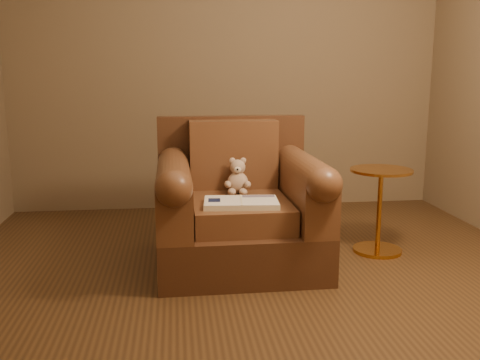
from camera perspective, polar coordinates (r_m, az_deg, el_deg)
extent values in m
plane|color=#4D321A|center=(3.33, 2.14, -11.14)|extent=(4.00, 4.00, 0.00)
cube|color=#7C674C|center=(5.06, -1.39, 12.23)|extent=(4.00, 0.02, 2.70)
cube|color=#7C674C|center=(1.15, 19.07, 14.49)|extent=(4.00, 0.02, 2.70)
cube|color=#482A18|center=(3.63, -0.10, -6.65)|extent=(1.08, 1.03, 0.30)
cube|color=#482A18|center=(3.96, -0.94, 2.05)|extent=(1.07, 0.12, 0.67)
cube|color=brown|center=(3.52, 0.01, -3.34)|extent=(0.63, 0.76, 0.16)
cube|color=brown|center=(3.81, -0.71, 2.75)|extent=(0.62, 0.18, 0.48)
cube|color=brown|center=(3.47, -7.05, -2.09)|extent=(0.22, 0.91, 0.34)
cube|color=brown|center=(3.57, 6.85, -1.68)|extent=(0.22, 0.91, 0.34)
cylinder|color=brown|center=(3.43, -7.12, 0.70)|extent=(0.22, 0.91, 0.21)
cylinder|color=brown|center=(3.54, 6.91, 1.03)|extent=(0.22, 0.91, 0.21)
ellipsoid|color=tan|center=(3.68, -0.25, -0.28)|extent=(0.14, 0.13, 0.15)
sphere|color=tan|center=(3.67, -0.25, 1.38)|extent=(0.11, 0.11, 0.11)
ellipsoid|color=tan|center=(3.67, -0.82, 2.08)|extent=(0.04, 0.02, 0.04)
ellipsoid|color=tan|center=(3.67, 0.33, 2.08)|extent=(0.04, 0.02, 0.04)
ellipsoid|color=beige|center=(3.62, -0.26, 1.10)|extent=(0.05, 0.03, 0.04)
sphere|color=black|center=(3.60, -0.26, 1.14)|extent=(0.01, 0.01, 0.01)
ellipsoid|color=tan|center=(3.62, -1.31, -0.47)|extent=(0.05, 0.09, 0.05)
ellipsoid|color=tan|center=(3.62, 0.80, -0.47)|extent=(0.05, 0.09, 0.05)
ellipsoid|color=tan|center=(3.61, -0.88, -1.27)|extent=(0.06, 0.09, 0.05)
ellipsoid|color=tan|center=(3.60, 0.35, -1.27)|extent=(0.06, 0.09, 0.05)
cube|color=beige|center=(3.33, 0.12, -2.47)|extent=(0.48, 0.31, 0.03)
cube|color=white|center=(3.32, -1.87, -2.19)|extent=(0.25, 0.29, 0.00)
cube|color=white|center=(3.33, 2.09, -2.15)|extent=(0.25, 0.29, 0.00)
cube|color=beige|center=(3.33, 0.12, -2.15)|extent=(0.03, 0.28, 0.00)
cube|color=#0F1638|center=(3.32, -2.76, -2.16)|extent=(0.08, 0.10, 0.00)
cube|color=slate|center=(3.43, 1.98, -1.73)|extent=(0.21, 0.07, 0.00)
cylinder|color=#D18B39|center=(4.03, 14.42, -7.24)|extent=(0.35, 0.35, 0.03)
cylinder|color=#D18B39|center=(3.95, 14.63, -3.22)|extent=(0.03, 0.03, 0.57)
cylinder|color=#D18B39|center=(3.89, 14.85, 1.00)|extent=(0.44, 0.44, 0.02)
cylinder|color=#D18B39|center=(3.89, 14.84, 0.80)|extent=(0.03, 0.03, 0.02)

